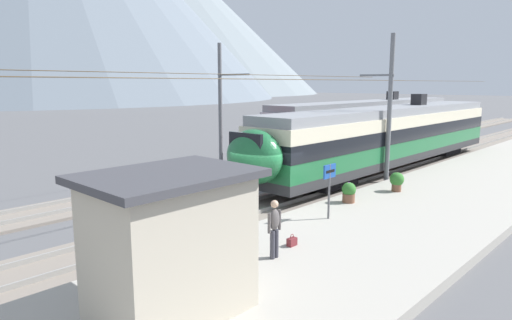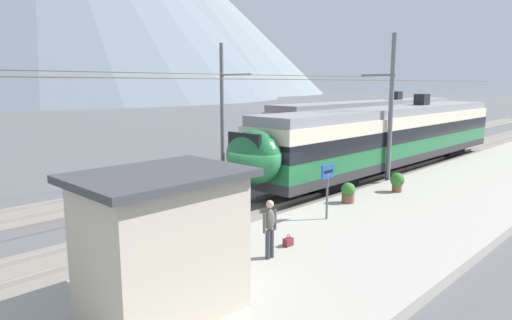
{
  "view_description": "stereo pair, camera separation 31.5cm",
  "coord_description": "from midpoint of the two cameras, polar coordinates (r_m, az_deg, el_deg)",
  "views": [
    {
      "loc": [
        -13.16,
        -11.8,
        5.23
      ],
      "look_at": [
        1.84,
        2.36,
        1.7
      ],
      "focal_mm": 31.5,
      "sensor_mm": 36.0,
      "label": 1
    },
    {
      "loc": [
        -12.94,
        -12.02,
        5.23
      ],
      "look_at": [
        1.84,
        2.36,
        1.7
      ],
      "focal_mm": 31.5,
      "sensor_mm": 36.0,
      "label": 2
    }
  ],
  "objects": [
    {
      "name": "train_far_track",
      "position": [
        37.23,
        14.59,
        4.77
      ],
      "size": [
        25.0,
        2.9,
        4.27
      ],
      "color": "#2D2D30",
      "rests_on": "track_far"
    },
    {
      "name": "train_near_platform",
      "position": [
        27.6,
        16.95,
        3.04
      ],
      "size": [
        24.44,
        2.94,
        4.27
      ],
      "color": "#2D2D30",
      "rests_on": "track_near"
    },
    {
      "name": "potted_plant_by_shelter",
      "position": [
        21.5,
        17.9,
        -2.53
      ],
      "size": [
        0.64,
        0.64,
        0.89
      ],
      "color": "brown",
      "rests_on": "platform_slab"
    },
    {
      "name": "mountain_right_ridge",
      "position": [
        252.42,
        -14.43,
        18.59
      ],
      "size": [
        190.02,
        190.02,
        90.9
      ],
      "primitive_type": "cone",
      "color": "slate",
      "rests_on": "ground"
    },
    {
      "name": "track_far",
      "position": [
        23.1,
        -10.11,
        -3.34
      ],
      "size": [
        120.0,
        3.0,
        0.28
      ],
      "color": "slate",
      "rests_on": "ground"
    },
    {
      "name": "platform_shelter",
      "position": [
        9.77,
        -10.91,
        -10.3
      ],
      "size": [
        3.5,
        2.57,
        3.11
      ],
      "color": "#B7AD99",
      "rests_on": "platform_slab"
    },
    {
      "name": "catenary_mast_mid",
      "position": [
        23.99,
        16.9,
        6.34
      ],
      "size": [
        40.2,
        1.92,
        7.69
      ],
      "color": "slate",
      "rests_on": "ground"
    },
    {
      "name": "catenary_mast_far_side",
      "position": [
        27.67,
        -3.76,
        7.14
      ],
      "size": [
        40.2,
        2.66,
        7.62
      ],
      "color": "slate",
      "rests_on": "ground"
    },
    {
      "name": "ground_plane",
      "position": [
        18.42,
        1.77,
        -6.77
      ],
      "size": [
        400.0,
        400.0,
        0.0
      ],
      "primitive_type": "plane",
      "color": "#565659"
    },
    {
      "name": "platform_slab",
      "position": [
        15.8,
        14.29,
        -9.28
      ],
      "size": [
        120.0,
        6.77,
        0.33
      ],
      "primitive_type": "cube",
      "color": "#A39E93",
      "rests_on": "ground"
    },
    {
      "name": "track_near",
      "position": [
        18.82,
        0.35,
        -6.2
      ],
      "size": [
        120.0,
        3.0,
        0.28
      ],
      "color": "slate",
      "rests_on": "ground"
    },
    {
      "name": "platform_sign",
      "position": [
        16.42,
        9.62,
        -2.41
      ],
      "size": [
        0.7,
        0.08,
        2.02
      ],
      "color": "#59595B",
      "rests_on": "platform_slab"
    },
    {
      "name": "passenger_walking",
      "position": [
        12.73,
        2.48,
        -8.38
      ],
      "size": [
        0.53,
        0.22,
        1.69
      ],
      "color": "#383842",
      "rests_on": "platform_slab"
    },
    {
      "name": "potted_plant_platform_edge",
      "position": [
        19.04,
        12.09,
        -3.99
      ],
      "size": [
        0.59,
        0.59,
        0.85
      ],
      "color": "brown",
      "rests_on": "platform_slab"
    },
    {
      "name": "handbag_beside_passenger",
      "position": [
        13.94,
        4.76,
        -10.32
      ],
      "size": [
        0.32,
        0.18,
        0.37
      ],
      "color": "maroon",
      "rests_on": "platform_slab"
    }
  ]
}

